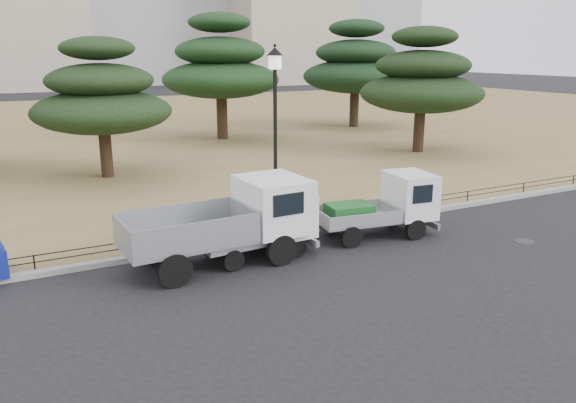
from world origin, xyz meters
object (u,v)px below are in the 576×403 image
truck_large (229,219)px  truck_kei_front (265,226)px  truck_kei_rear (384,206)px  street_lamp (275,110)px

truck_large → truck_kei_front: size_ratio=1.53×
truck_kei_rear → street_lamp: street_lamp is taller
truck_kei_rear → truck_kei_front: bearing=-173.4°
truck_large → street_lamp: (2.17, 1.55, 2.70)m
truck_large → truck_kei_front: 1.14m
truck_large → truck_kei_rear: bearing=-3.2°
truck_kei_front → street_lamp: bearing=50.8°
truck_large → truck_kei_rear: (5.14, -0.05, -0.27)m
street_lamp → truck_large: bearing=-144.3°
truck_kei_front → truck_kei_rear: truck_kei_rear is taller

